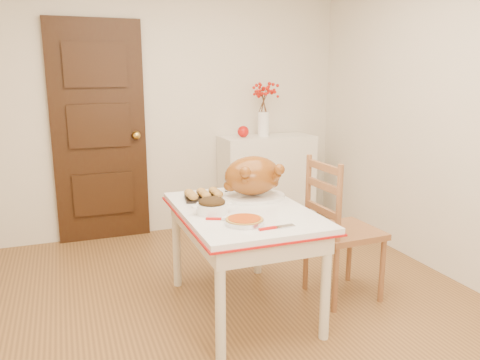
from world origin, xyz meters
name	(u,v)px	position (x,y,z in m)	size (l,w,h in m)	color
floor	(245,320)	(0.00, 0.00, 0.00)	(3.50, 4.00, 0.00)	brown
wall_back	(172,107)	(0.00, 2.00, 1.25)	(3.50, 0.00, 2.50)	beige
wall_right	(471,119)	(1.75, 0.00, 1.25)	(0.00, 4.00, 2.50)	beige
door_back	(99,133)	(-0.70, 1.97, 1.03)	(0.85, 0.06, 2.06)	black
sideboard	(267,181)	(0.93, 1.78, 0.47)	(0.95, 0.42, 0.95)	silver
kitchen_table	(243,260)	(0.04, 0.15, 0.36)	(0.82, 1.20, 0.71)	white
chair_oak	(345,228)	(0.79, 0.09, 0.51)	(0.45, 0.45, 1.02)	brown
berry_vase	(264,111)	(0.89, 1.78, 1.20)	(0.26, 0.26, 0.51)	white
apple	(243,132)	(0.67, 1.78, 1.00)	(0.11, 0.11, 0.11)	#B10E0B
turkey_platter	(253,178)	(0.20, 0.37, 0.86)	(0.47, 0.37, 0.29)	brown
pumpkin_pie	(244,220)	(-0.07, -0.15, 0.74)	(0.23, 0.23, 0.05)	#AA3A0C
stuffing_dish	(212,206)	(-0.18, 0.12, 0.76)	(0.25, 0.20, 0.10)	#3B260E
rolls_tray	(203,195)	(-0.13, 0.46, 0.75)	(0.26, 0.20, 0.07)	#A77336
pie_server	(277,227)	(0.08, -0.29, 0.72)	(0.23, 0.06, 0.01)	silver
carving_knife	(227,219)	(-0.13, -0.04, 0.72)	(0.26, 0.06, 0.01)	silver
drinking_glass	(229,183)	(0.11, 0.62, 0.78)	(0.07, 0.07, 0.12)	white
shaker_pair	(258,184)	(0.34, 0.61, 0.76)	(0.09, 0.03, 0.08)	white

